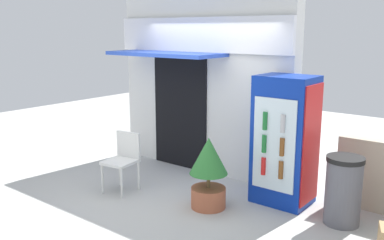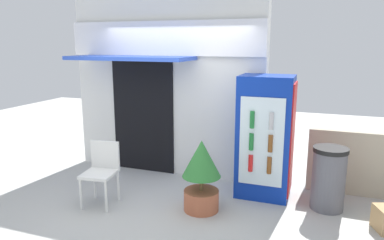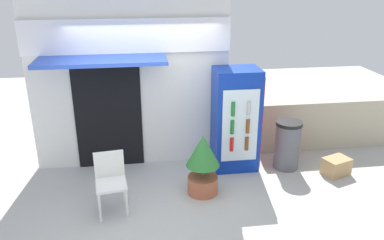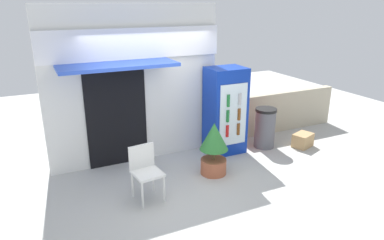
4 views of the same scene
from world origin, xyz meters
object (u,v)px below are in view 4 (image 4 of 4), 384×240
plastic_chair (145,168)px  potted_plant_near_shop (214,146)px  cardboard_box (303,140)px  trash_bin (265,128)px  drink_cooler (226,111)px

plastic_chair → potted_plant_near_shop: potted_plant_near_shop is taller
potted_plant_near_shop → cardboard_box: (2.38, 0.27, -0.40)m
plastic_chair → trash_bin: (3.00, 0.89, -0.08)m
drink_cooler → potted_plant_near_shop: (-0.71, -0.81, -0.35)m
drink_cooler → cardboard_box: bearing=-17.9°
drink_cooler → potted_plant_near_shop: bearing=-131.4°
trash_bin → cardboard_box: bearing=-25.5°
plastic_chair → potted_plant_near_shop: 1.41m
potted_plant_near_shop → trash_bin: size_ratio=1.13×
plastic_chair → potted_plant_near_shop: bearing=10.7°
drink_cooler → trash_bin: bearing=-11.0°
drink_cooler → trash_bin: 1.02m
drink_cooler → plastic_chair: drink_cooler is taller
plastic_chair → cardboard_box: bearing=8.0°
drink_cooler → potted_plant_near_shop: drink_cooler is taller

